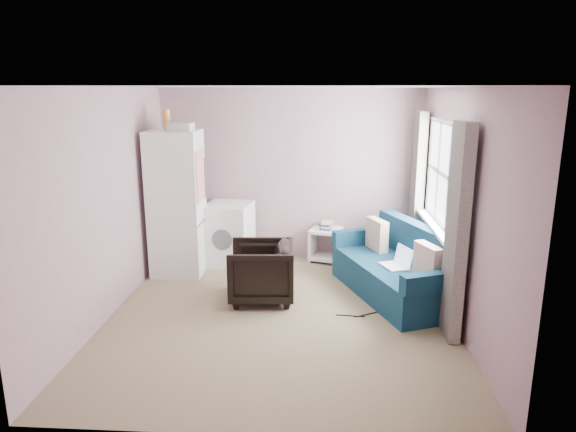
{
  "coord_description": "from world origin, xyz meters",
  "views": [
    {
      "loc": [
        0.42,
        -5.34,
        2.48
      ],
      "look_at": [
        0.05,
        0.6,
        1.0
      ],
      "focal_mm": 32.0,
      "sensor_mm": 36.0,
      "label": 1
    }
  ],
  "objects_px": {
    "side_table": "(326,242)",
    "fridge": "(177,202)",
    "washing_machine": "(229,233)",
    "armchair": "(261,269)",
    "sofa": "(399,271)"
  },
  "relations": [
    {
      "from": "washing_machine",
      "to": "side_table",
      "type": "xyz_separation_m",
      "value": [
        1.41,
        0.22,
        -0.18
      ]
    },
    {
      "from": "washing_machine",
      "to": "side_table",
      "type": "distance_m",
      "value": 1.44
    },
    {
      "from": "fridge",
      "to": "side_table",
      "type": "relative_size",
      "value": 3.72
    },
    {
      "from": "side_table",
      "to": "sofa",
      "type": "xyz_separation_m",
      "value": [
        0.88,
        -1.26,
        0.03
      ]
    },
    {
      "from": "armchair",
      "to": "sofa",
      "type": "height_order",
      "value": "sofa"
    },
    {
      "from": "side_table",
      "to": "sofa",
      "type": "height_order",
      "value": "sofa"
    },
    {
      "from": "fridge",
      "to": "washing_machine",
      "type": "relative_size",
      "value": 2.5
    },
    {
      "from": "armchair",
      "to": "fridge",
      "type": "height_order",
      "value": "fridge"
    },
    {
      "from": "armchair",
      "to": "washing_machine",
      "type": "relative_size",
      "value": 0.87
    },
    {
      "from": "side_table",
      "to": "fridge",
      "type": "bearing_deg",
      "value": -163.34
    },
    {
      "from": "fridge",
      "to": "sofa",
      "type": "relative_size",
      "value": 1.05
    },
    {
      "from": "fridge",
      "to": "sofa",
      "type": "xyz_separation_m",
      "value": [
        2.91,
        -0.65,
        -0.68
      ]
    },
    {
      "from": "sofa",
      "to": "fridge",
      "type": "bearing_deg",
      "value": 145.64
    },
    {
      "from": "armchair",
      "to": "fridge",
      "type": "distance_m",
      "value": 1.64
    },
    {
      "from": "fridge",
      "to": "washing_machine",
      "type": "xyz_separation_m",
      "value": [
        0.62,
        0.39,
        -0.53
      ]
    }
  ]
}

